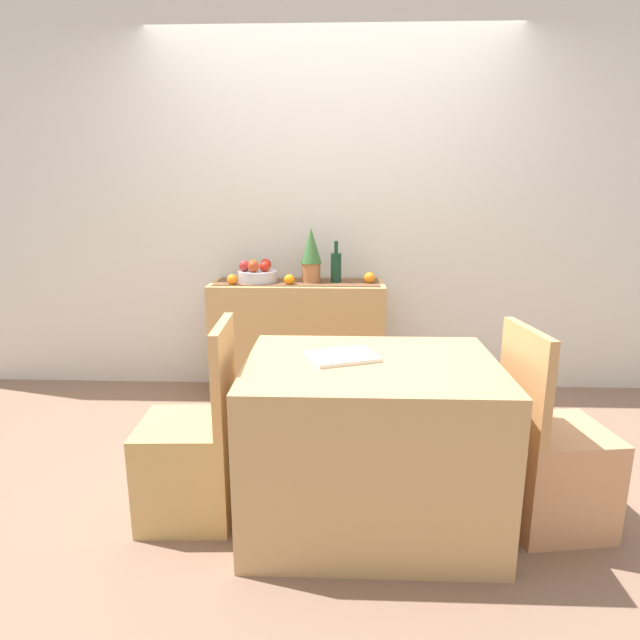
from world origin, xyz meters
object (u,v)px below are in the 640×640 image
fruit_bowl (258,276)px  chair_near_window (191,460)px  chair_by_corner (552,468)px  open_book (342,356)px  wine_bottle (336,267)px  sideboard_console (298,340)px  potted_plant (311,254)px  dining_table (370,442)px

fruit_bowl → chair_near_window: fruit_bowl is taller
fruit_bowl → chair_by_corner: fruit_bowl is taller
chair_by_corner → open_book: bearing=177.2°
wine_bottle → open_book: bearing=-88.3°
sideboard_console → chair_near_window: bearing=-104.0°
sideboard_console → chair_near_window: (-0.37, -1.47, -0.14)m
sideboard_console → chair_near_window: size_ratio=1.32×
chair_near_window → open_book: bearing=3.6°
potted_plant → chair_by_corner: bearing=-52.5°
sideboard_console → chair_near_window: chair_near_window is taller
fruit_bowl → open_book: fruit_bowl is taller
wine_bottle → dining_table: 1.58m
sideboard_console → chair_by_corner: size_ratio=1.32×
sideboard_console → dining_table: size_ratio=1.11×
chair_by_corner → dining_table: bearing=179.8°
sideboard_console → chair_by_corner: chair_by_corner is taller
chair_near_window → chair_by_corner: bearing=-0.1°
sideboard_console → fruit_bowl: size_ratio=4.42×
chair_near_window → potted_plant: bearing=72.6°
chair_near_window → chair_by_corner: 1.59m
dining_table → chair_by_corner: size_ratio=1.19×
dining_table → fruit_bowl: bearing=115.5°
fruit_bowl → wine_bottle: size_ratio=0.94×
dining_table → wine_bottle: bearing=96.4°
potted_plant → chair_near_window: size_ratio=0.41×
open_book → chair_by_corner: (0.92, -0.05, -0.48)m
fruit_bowl → potted_plant: potted_plant is taller
open_book → chair_near_window: size_ratio=0.31×
wine_bottle → potted_plant: (-0.17, 0.00, 0.09)m
wine_bottle → chair_by_corner: size_ratio=0.32×
fruit_bowl → dining_table: 1.70m
fruit_bowl → open_book: (0.58, -1.43, -0.12)m
fruit_bowl → sideboard_console: bearing=0.0°
wine_bottle → chair_near_window: bearing=-113.2°
sideboard_console → fruit_bowl: (-0.27, 0.00, 0.45)m
wine_bottle → chair_by_corner: 1.88m
fruit_bowl → dining_table: fruit_bowl is taller
potted_plant → wine_bottle: bearing=0.0°
open_book → chair_by_corner: 1.04m
potted_plant → chair_by_corner: 2.01m
sideboard_console → open_book: (0.31, -1.43, 0.34)m
wine_bottle → chair_by_corner: bearing=-56.8°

